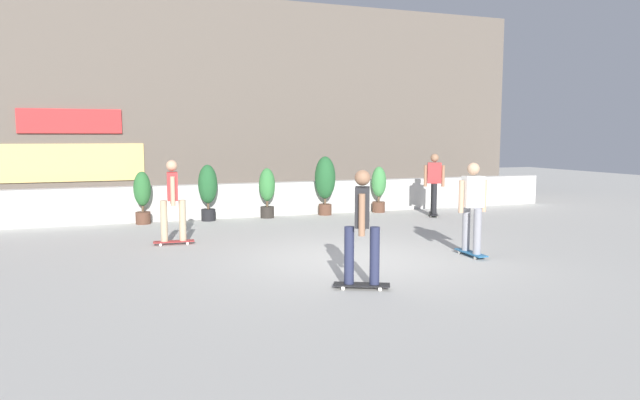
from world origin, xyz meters
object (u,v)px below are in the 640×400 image
at_px(skater_by_wall_right, 362,224).
at_px(skater_far_right, 472,205).
at_px(potted_plant_0, 142,195).
at_px(skater_mid_plaza, 173,198).
at_px(skater_foreground, 434,182).
at_px(potted_plant_4, 379,187).
at_px(potted_plant_1, 208,189).
at_px(potted_plant_2, 267,190).
at_px(potted_plant_3, 325,181).

relative_size(skater_by_wall_right, skater_far_right, 1.00).
height_order(potted_plant_0, skater_by_wall_right, skater_by_wall_right).
xyz_separation_m(skater_by_wall_right, skater_mid_plaza, (-2.17, 4.35, 0.00)).
xyz_separation_m(skater_foreground, skater_mid_plaza, (-7.08, -1.84, 0.00)).
height_order(skater_by_wall_right, skater_mid_plaza, same).
bearing_deg(potted_plant_4, potted_plant_0, 180.00).
relative_size(potted_plant_4, skater_by_wall_right, 0.77).
height_order(skater_by_wall_right, skater_foreground, same).
height_order(potted_plant_1, potted_plant_4, potted_plant_1).
distance_m(potted_plant_2, potted_plant_3, 1.66).
distance_m(potted_plant_3, skater_mid_plaza, 5.34).
xyz_separation_m(potted_plant_3, potted_plant_4, (1.64, -0.00, -0.22)).
height_order(potted_plant_2, potted_plant_4, potted_plant_2).
height_order(potted_plant_0, potted_plant_2, potted_plant_2).
height_order(potted_plant_0, potted_plant_3, potted_plant_3).
bearing_deg(skater_by_wall_right, skater_mid_plaza, 116.55).
bearing_deg(skater_far_right, skater_foreground, 66.14).
xyz_separation_m(potted_plant_0, skater_foreground, (7.52, -1.22, 0.22)).
height_order(potted_plant_2, skater_by_wall_right, skater_by_wall_right).
distance_m(potted_plant_4, skater_far_right, 6.14).
distance_m(potted_plant_1, skater_mid_plaza, 3.28).
bearing_deg(skater_by_wall_right, skater_far_right, 26.23).
xyz_separation_m(skater_by_wall_right, skater_far_right, (2.78, 1.37, 0.00)).
height_order(potted_plant_2, skater_mid_plaza, skater_mid_plaza).
bearing_deg(potted_plant_4, potted_plant_3, 180.00).
distance_m(potted_plant_3, skater_far_right, 6.07).
bearing_deg(potted_plant_2, potted_plant_0, -180.00).
relative_size(potted_plant_0, skater_far_right, 0.77).
xyz_separation_m(skater_by_wall_right, skater_foreground, (4.91, 6.19, 0.00)).
bearing_deg(potted_plant_0, skater_foreground, -9.24).
height_order(potted_plant_1, skater_far_right, skater_far_right).
height_order(potted_plant_2, skater_far_right, skater_far_right).
xyz_separation_m(potted_plant_4, skater_far_right, (-1.07, -6.04, 0.21)).
bearing_deg(potted_plant_0, skater_far_right, -48.29).
bearing_deg(potted_plant_3, potted_plant_1, -180.00).
distance_m(potted_plant_3, skater_by_wall_right, 7.73).
bearing_deg(potted_plant_0, skater_mid_plaza, -81.84).
xyz_separation_m(potted_plant_0, skater_by_wall_right, (2.61, -7.41, 0.22)).
distance_m(potted_plant_0, potted_plant_4, 6.45).
bearing_deg(potted_plant_3, skater_by_wall_right, -106.58).
bearing_deg(potted_plant_4, skater_foreground, -48.99).
bearing_deg(skater_by_wall_right, potted_plant_0, 109.41).
bearing_deg(potted_plant_4, skater_mid_plaza, -153.00).
xyz_separation_m(potted_plant_1, potted_plant_4, (4.84, 0.00, -0.10)).
bearing_deg(skater_far_right, skater_by_wall_right, -153.77).
distance_m(potted_plant_4, skater_mid_plaza, 6.75).
bearing_deg(potted_plant_0, potted_plant_2, 0.00).
distance_m(potted_plant_1, potted_plant_4, 4.85).
xyz_separation_m(potted_plant_3, skater_foreground, (2.70, -1.22, -0.01)).
height_order(potted_plant_4, skater_by_wall_right, skater_by_wall_right).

